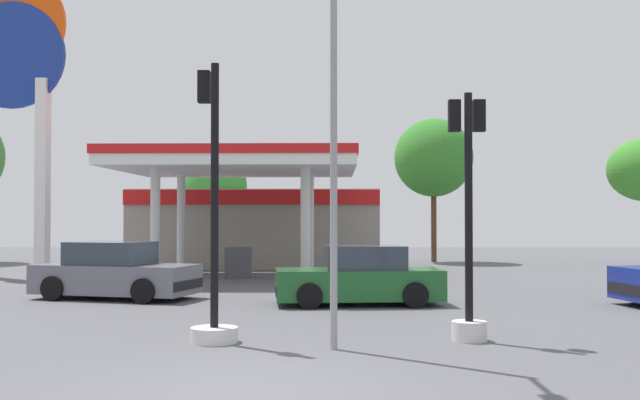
% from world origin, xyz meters
% --- Properties ---
extents(ground_plane, '(90.00, 90.00, 0.00)m').
position_xyz_m(ground_plane, '(0.00, 0.00, 0.00)').
color(ground_plane, '#56565B').
rests_on(ground_plane, ground).
extents(gas_station, '(10.59, 13.31, 4.45)m').
position_xyz_m(gas_station, '(-2.30, 22.74, 2.11)').
color(gas_station, gray).
rests_on(gas_station, ground).
extents(station_pole_sign, '(3.96, 0.56, 11.34)m').
position_xyz_m(station_pole_sign, '(-10.78, 17.83, 7.16)').
color(station_pole_sign, white).
rests_on(station_pole_sign, ground).
extents(car_0, '(4.56, 2.79, 1.52)m').
position_xyz_m(car_0, '(-4.72, 10.44, 0.69)').
color(car_0, black).
rests_on(car_0, ground).
extents(car_2, '(4.26, 2.19, 1.47)m').
position_xyz_m(car_2, '(1.77, 9.23, 0.67)').
color(car_2, black).
rests_on(car_2, ground).
extents(traffic_signal_1, '(0.65, 0.67, 4.39)m').
position_xyz_m(traffic_signal_1, '(3.54, 3.81, 1.72)').
color(traffic_signal_1, silver).
rests_on(traffic_signal_1, ground).
extents(traffic_signal_2, '(0.82, 0.82, 4.88)m').
position_xyz_m(traffic_signal_2, '(-0.95, 3.51, 1.34)').
color(traffic_signal_2, silver).
rests_on(traffic_signal_2, ground).
extents(tree_1, '(2.94, 2.94, 5.23)m').
position_xyz_m(tree_1, '(-4.48, 25.79, 3.61)').
color(tree_1, brown).
rests_on(tree_1, ground).
extents(tree_2, '(3.81, 3.81, 6.97)m').
position_xyz_m(tree_2, '(5.94, 27.01, 5.06)').
color(tree_2, brown).
rests_on(tree_2, ground).
extents(corner_streetlamp, '(0.24, 1.48, 7.59)m').
position_xyz_m(corner_streetlamp, '(1.15, 2.67, 4.51)').
color(corner_streetlamp, gray).
rests_on(corner_streetlamp, ground).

